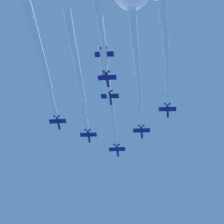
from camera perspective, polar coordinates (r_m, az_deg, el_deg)
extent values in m
cylinder|color=navy|center=(258.24, 0.60, -4.33)|extent=(7.20, 7.16, 1.16)
cone|color=yellow|center=(261.81, 0.72, -5.11)|extent=(1.70, 1.69, 1.10)
cylinder|color=black|center=(254.92, 0.49, -3.58)|extent=(1.04, 1.04, 0.87)
ellipsoid|color=black|center=(259.96, 0.65, -4.57)|extent=(1.91, 1.90, 0.72)
cube|color=navy|center=(257.82, 0.59, -4.26)|extent=(7.83, 7.86, 0.57)
cube|color=yellow|center=(258.30, -0.26, -4.28)|extent=(2.13, 2.12, 0.14)
cube|color=yellow|center=(257.50, 1.44, -4.21)|extent=(2.13, 2.12, 0.14)
cube|color=navy|center=(255.60, 0.51, -3.74)|extent=(3.04, 3.05, 0.26)
cube|color=yellow|center=(256.27, 0.52, -3.59)|extent=(1.15, 1.14, 1.90)
cylinder|color=white|center=(249.85, 0.31, -2.37)|extent=(12.64, 12.57, 1.47)
cylinder|color=white|center=(240.41, 0.02, 0.10)|extent=(13.16, 13.09, 2.21)
cylinder|color=white|center=(231.55, -0.47, 2.76)|extent=(13.68, 13.61, 2.94)
cylinder|color=white|center=(223.25, -1.01, 5.63)|extent=(14.20, 14.13, 3.68)
cylinder|color=navy|center=(250.85, -2.68, -2.68)|extent=(7.32, 7.04, 1.16)
cone|color=yellow|center=(254.30, -2.55, -3.51)|extent=(1.70, 1.69, 1.10)
cylinder|color=black|center=(247.66, -2.82, -1.88)|extent=(1.03, 1.04, 0.87)
ellipsoid|color=black|center=(252.53, -2.62, -2.94)|extent=(1.92, 1.89, 0.72)
cube|color=navy|center=(250.45, -2.70, -2.60)|extent=(7.74, 7.94, 0.59)
cube|color=yellow|center=(251.10, -3.57, -2.61)|extent=(2.15, 2.10, 0.14)
cube|color=yellow|center=(249.96, -1.82, -2.57)|extent=(2.15, 2.10, 0.14)
cube|color=navy|center=(248.31, -2.79, -2.05)|extent=(3.00, 3.08, 0.27)
cube|color=yellow|center=(249.00, -2.77, -1.90)|extent=(1.17, 1.13, 1.90)
cylinder|color=white|center=(242.16, -3.06, -0.43)|extent=(14.48, 13.88, 1.47)
cylinder|color=white|center=(231.98, -3.48, 2.58)|extent=(14.99, 14.41, 2.21)
cylinder|color=white|center=(222.64, -4.12, 5.84)|extent=(15.49, 14.94, 2.95)
cylinder|color=white|center=(214.11, -4.84, 9.38)|extent=(16.00, 15.48, 3.68)
cylinder|color=navy|center=(249.38, 3.39, -2.19)|extent=(7.32, 7.04, 1.16)
cone|color=yellow|center=(252.84, 3.45, -3.03)|extent=(1.70, 1.69, 1.10)
cylinder|color=black|center=(246.18, 3.34, -1.38)|extent=(1.03, 1.04, 0.87)
ellipsoid|color=black|center=(251.07, 3.42, -2.45)|extent=(1.93, 1.89, 0.72)
cube|color=navy|center=(248.98, 3.39, -2.11)|extent=(7.74, 7.94, 0.60)
cube|color=yellow|center=(249.22, 2.50, -2.12)|extent=(2.15, 2.10, 0.14)
cube|color=yellow|center=(248.90, 4.27, -2.07)|extent=(2.15, 2.10, 0.14)
cube|color=navy|center=(246.83, 3.35, -1.55)|extent=(3.00, 3.08, 0.27)
cube|color=yellow|center=(247.53, 3.35, -1.40)|extent=(1.17, 1.13, 1.90)
cylinder|color=white|center=(240.80, 3.23, 0.06)|extent=(14.10, 13.51, 1.47)
cylinder|color=white|center=(230.88, 3.10, 3.01)|extent=(14.61, 14.05, 2.21)
cylinder|color=white|center=(221.67, 2.77, 6.22)|extent=(15.12, 14.58, 2.95)
cylinder|color=white|center=(213.22, 2.40, 9.69)|extent=(15.62, 15.11, 3.69)
cylinder|color=navy|center=(243.56, -6.17, -1.14)|extent=(7.19, 7.20, 1.17)
cone|color=yellow|center=(246.84, -5.95, -2.01)|extent=(1.71, 1.71, 1.12)
cylinder|color=black|center=(240.53, -6.38, -0.30)|extent=(1.05, 1.05, 0.88)
ellipsoid|color=black|center=(245.18, -6.07, -1.41)|extent=(1.91, 1.91, 0.73)
cube|color=navy|center=(243.18, -6.20, -1.05)|extent=(7.84, 7.84, 0.72)
cube|color=yellow|center=(244.16, -7.07, -1.07)|extent=(2.12, 2.13, 0.15)
cube|color=yellow|center=(242.35, -5.31, -1.01)|extent=(2.12, 2.13, 0.15)
cube|color=navy|center=(241.14, -6.34, -0.47)|extent=(3.04, 3.04, 0.32)
cube|color=yellow|center=(241.84, -6.30, -0.32)|extent=(1.17, 1.17, 1.90)
cylinder|color=white|center=(235.06, -6.78, 1.32)|extent=(14.87, 14.90, 1.49)
cylinder|color=white|center=(225.02, -7.53, 4.65)|extent=(15.40, 15.42, 2.24)
cylinder|color=white|center=(216.04, -8.55, 8.27)|extent=(15.93, 15.95, 2.99)
cylinder|color=white|center=(208.08, -9.67, 12.18)|extent=(16.46, 16.48, 3.73)
cylinder|color=navy|center=(242.22, 6.35, 0.25)|extent=(7.31, 7.11, 1.20)
cone|color=yellow|center=(245.54, 6.38, -0.65)|extent=(1.73, 1.72, 1.14)
cylinder|color=black|center=(239.16, 6.32, 1.11)|extent=(1.06, 1.06, 0.90)
ellipsoid|color=black|center=(243.87, 6.36, -0.04)|extent=(1.94, 1.91, 0.75)
cube|color=navy|center=(241.83, 6.34, 0.33)|extent=(7.76, 7.90, 0.94)
cube|color=yellow|center=(242.01, 5.43, 0.33)|extent=(2.15, 2.11, 0.17)
cube|color=yellow|center=(241.82, 7.26, 0.36)|extent=(2.15, 2.11, 0.17)
cube|color=navy|center=(239.78, 6.32, 0.93)|extent=(3.01, 3.06, 0.40)
cube|color=yellow|center=(240.51, 6.33, 1.08)|extent=(1.22, 1.19, 1.90)
cylinder|color=white|center=(234.36, 6.27, 2.54)|extent=(13.19, 12.81, 1.53)
cylinder|color=white|center=(225.57, 6.25, 5.47)|extent=(13.72, 13.36, 2.29)
cylinder|color=white|center=(217.43, 6.04, 8.62)|extent=(14.25, 13.91, 3.05)
cylinder|color=white|center=(210.00, 5.80, 12.01)|extent=(14.78, 14.46, 3.82)
cylinder|color=navy|center=(233.64, -0.22, 1.72)|extent=(7.31, 7.09, 1.19)
cone|color=yellow|center=(236.82, -0.10, 0.78)|extent=(1.72, 1.71, 1.13)
cylinder|color=black|center=(230.71, -0.34, 2.64)|extent=(1.05, 1.06, 0.89)
ellipsoid|color=black|center=(235.24, -0.17, 1.42)|extent=(1.93, 1.90, 0.74)
cube|color=navy|center=(233.26, -0.24, 1.82)|extent=(7.76, 7.92, 0.82)
cube|color=yellow|center=(233.84, -1.17, 1.81)|extent=(2.15, 2.10, 0.16)
cube|color=yellow|center=(232.86, 0.71, 1.85)|extent=(2.15, 2.10, 0.16)
cube|color=navy|center=(231.30, -0.31, 2.45)|extent=(3.01, 3.07, 0.36)
cube|color=yellow|center=(232.04, -0.29, 2.60)|extent=(1.20, 1.17, 1.90)
cylinder|color=white|center=(225.99, -0.53, 4.21)|extent=(13.59, 13.15, 1.51)
cylinder|color=white|center=(217.39, -0.86, 7.41)|extent=(14.12, 13.69, 2.26)
cylinder|color=white|center=(209.63, -1.41, 10.86)|extent=(14.64, 14.24, 3.02)
cylinder|color=navy|center=(225.13, -0.54, 3.84)|extent=(7.23, 7.14, 1.16)
cone|color=yellow|center=(228.16, -0.40, 2.83)|extent=(1.70, 1.70, 1.11)
cylinder|color=black|center=(222.35, -0.68, 4.82)|extent=(1.04, 1.04, 0.87)
ellipsoid|color=black|center=(226.68, -0.47, 3.51)|extent=(1.92, 1.90, 0.72)
cube|color=navy|center=(224.77, -0.55, 3.94)|extent=(7.81, 7.88, 0.64)
cube|color=yellow|center=(225.33, -1.53, 3.90)|extent=(2.13, 2.12, 0.14)
cube|color=yellow|center=(224.39, 0.42, 4.00)|extent=(2.13, 2.12, 0.14)
cube|color=navy|center=(222.91, -0.65, 4.62)|extent=(3.03, 3.05, 0.29)
cube|color=yellow|center=(223.67, -0.63, 4.76)|extent=(1.16, 1.15, 1.90)
cylinder|color=white|center=(217.98, -0.91, 6.45)|extent=(13.16, 12.98, 1.48)
cylinder|color=white|center=(210.10, -1.30, 9.78)|extent=(13.68, 13.51, 2.22)
cylinder|color=navy|center=(219.02, -0.87, 6.49)|extent=(7.32, 7.06, 1.17)
cone|color=yellow|center=(221.86, -0.74, 5.41)|extent=(1.71, 1.70, 1.11)
cylinder|color=black|center=(216.41, -1.00, 7.53)|extent=(1.04, 1.05, 0.88)
ellipsoid|color=black|center=(220.50, -0.81, 6.13)|extent=(1.93, 1.89, 0.73)
cube|color=navy|center=(218.67, -0.89, 6.60)|extent=(7.75, 7.93, 0.70)
cube|color=yellow|center=(219.23, -1.89, 6.57)|extent=(2.15, 2.10, 0.15)
cube|color=yellow|center=(218.30, 0.12, 6.65)|extent=(2.15, 2.10, 0.15)
cube|color=navy|center=(216.94, -0.97, 7.31)|extent=(3.01, 3.07, 0.31)
cube|color=yellow|center=(217.73, -0.95, 7.45)|extent=(1.18, 1.14, 1.90)
cylinder|color=white|center=(211.82, -1.25, 9.50)|extent=(15.04, 14.45, 1.49)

